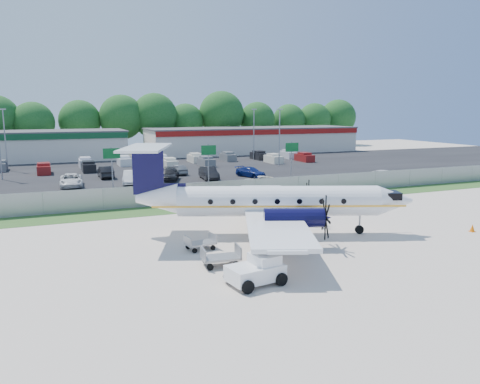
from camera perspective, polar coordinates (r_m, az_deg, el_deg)
name	(u,v)px	position (r m, az deg, el deg)	size (l,w,h in m)	color
ground	(272,237)	(33.42, 3.94, -5.55)	(170.00, 170.00, 0.00)	beige
grass_verge	(216,206)	(44.18, -2.97, -1.67)	(170.00, 4.00, 0.02)	#2D561E
access_road	(194,193)	(50.72, -5.61, -0.18)	(170.00, 8.00, 0.02)	black
parking_lot	(153,170)	(70.86, -10.55, 2.61)	(170.00, 32.00, 0.02)	black
perimeter_fence	(209,192)	(45.85, -3.81, 0.01)	(120.00, 0.06, 1.99)	gray
building_east	(253,140)	(99.56, 1.56, 6.39)	(44.40, 12.40, 5.24)	silver
sign_left	(112,160)	(52.39, -15.36, 3.81)	(1.80, 0.26, 5.00)	gray
sign_mid	(209,156)	(54.82, -3.85, 4.41)	(1.80, 0.26, 5.00)	gray
sign_right	(292,153)	(59.23, 6.32, 4.79)	(1.80, 0.26, 5.00)	gray
light_pole_ne	(279,133)	(75.22, 4.83, 7.16)	(0.90, 0.35, 9.09)	gray
light_pole_sw	(5,135)	(77.11, -26.75, 6.20)	(0.90, 0.35, 9.09)	gray
light_pole_se	(254,131)	(84.23, 1.70, 7.49)	(0.90, 0.35, 9.09)	gray
tree_line	(120,152)	(104.20, -14.46, 4.79)	(112.00, 6.00, 14.00)	#174E17
aircraft	(272,201)	(33.67, 3.90, -1.11)	(20.75, 20.19, 6.40)	white
pushback_tug	(257,270)	(24.64, 2.13, -9.48)	(3.08, 2.43, 1.54)	white
baggage_cart_near	(200,243)	(30.52, -4.85, -6.19)	(2.00, 1.36, 0.98)	gray
baggage_cart_far	(221,257)	(27.36, -2.35, -7.91)	(2.33, 1.55, 1.16)	gray
cone_nose	(472,228)	(38.88, 26.46, -3.96)	(0.40, 0.40, 0.57)	orange
cone_port_wing	(254,280)	(24.56, 1.74, -10.68)	(0.42, 0.42, 0.59)	orange
cone_starboard_wing	(253,219)	(37.54, 1.63, -3.36)	(0.41, 0.41, 0.58)	orange
road_car_west	(10,210)	(47.24, -26.21, -1.95)	(1.75, 4.35, 1.48)	beige
road_car_mid	(259,187)	(54.83, 2.35, 0.62)	(2.14, 4.64, 1.29)	beige
road_car_east	(385,182)	(61.66, 17.29, 1.22)	(2.46, 5.33, 1.48)	silver
parked_car_a	(72,187)	(58.55, -19.84, 0.63)	(2.50, 5.43, 1.51)	silver
parked_car_b	(131,184)	(58.67, -13.11, 0.98)	(1.71, 4.92, 1.62)	silver
parked_car_c	(170,181)	(60.36, -8.58, 1.38)	(2.15, 5.29, 1.53)	black
parked_car_d	(209,179)	(60.84, -3.82, 1.54)	(1.75, 5.03, 1.66)	black
parked_car_e	(251,177)	(62.91, 1.31, 1.84)	(1.87, 4.59, 1.33)	navy
parked_car_f	(106,178)	(64.58, -16.03, 1.67)	(1.67, 4.79, 1.58)	black
parked_car_g	(179,175)	(65.83, -7.49, 2.12)	(1.41, 4.04, 1.33)	#595B5E
far_parking_rows	(146,167)	(75.73, -11.34, 3.04)	(56.00, 10.00, 1.60)	gray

